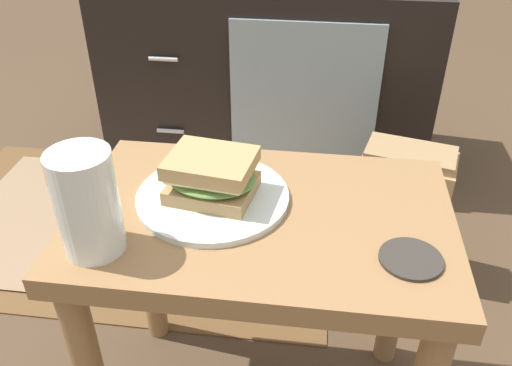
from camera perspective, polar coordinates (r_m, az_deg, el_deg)
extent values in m
cube|color=olive|center=(0.80, 0.62, -4.08)|extent=(0.56, 0.36, 0.04)
cylinder|color=olive|center=(1.10, -11.39, -7.84)|extent=(0.04, 0.04, 0.43)
cylinder|color=olive|center=(1.07, 14.92, -10.03)|extent=(0.04, 0.04, 0.43)
cube|color=black|center=(1.71, 1.39, 11.72)|extent=(0.96, 0.44, 0.58)
cube|color=#8C9EA8|center=(1.49, 5.07, 8.63)|extent=(0.40, 0.01, 0.44)
cylinder|color=silver|center=(1.51, -9.85, 12.88)|extent=(0.08, 0.01, 0.01)
cylinder|color=silver|center=(1.60, -9.09, 5.49)|extent=(0.08, 0.01, 0.01)
cube|color=brown|center=(1.55, -13.50, -4.12)|extent=(1.13, 0.72, 0.01)
cube|color=#937556|center=(1.55, -13.52, -3.99)|extent=(0.92, 0.59, 0.00)
cylinder|color=silver|center=(0.81, -4.63, -1.47)|extent=(0.23, 0.23, 0.01)
cube|color=tan|center=(0.80, -4.68, -0.53)|extent=(0.14, 0.12, 0.02)
ellipsoid|color=#608C42|center=(0.79, -4.74, 0.60)|extent=(0.15, 0.13, 0.02)
cube|color=beige|center=(0.79, -4.78, 1.27)|extent=(0.12, 0.11, 0.01)
cube|color=tan|center=(0.78, -4.82, 2.14)|extent=(0.14, 0.12, 0.02)
cylinder|color=silver|center=(0.71, -17.55, -2.06)|extent=(0.08, 0.08, 0.15)
cylinder|color=#B26014|center=(0.72, -17.39, -2.83)|extent=(0.07, 0.07, 0.11)
cylinder|color=white|center=(0.68, -18.27, 1.44)|extent=(0.07, 0.07, 0.01)
cylinder|color=#332D28|center=(0.73, 16.17, -7.77)|extent=(0.08, 0.08, 0.01)
cube|color=tan|center=(1.33, 15.06, -3.17)|extent=(0.23, 0.17, 0.31)
cube|color=#987950|center=(1.24, 16.18, 3.02)|extent=(0.21, 0.15, 0.02)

